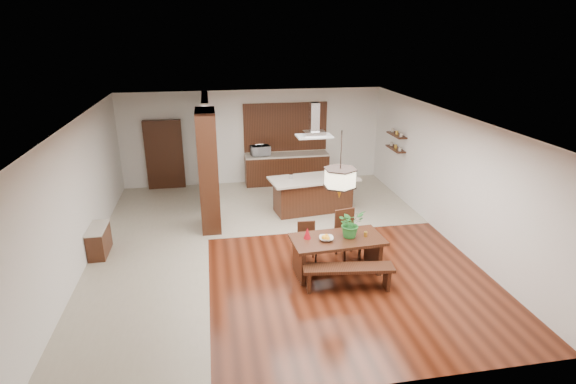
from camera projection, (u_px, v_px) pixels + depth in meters
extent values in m
plane|color=#3A150A|center=(275.00, 244.00, 10.22)|extent=(9.00, 9.00, 0.00)
cube|color=white|center=(274.00, 118.00, 9.23)|extent=(8.00, 9.00, 0.04)
cube|color=silver|center=(253.00, 137.00, 13.89)|extent=(8.00, 0.04, 2.90)
cube|color=silver|center=(327.00, 301.00, 5.56)|extent=(8.00, 0.04, 2.90)
cube|color=silver|center=(79.00, 195.00, 9.07)|extent=(0.04, 9.00, 2.90)
cube|color=silver|center=(445.00, 174.00, 10.37)|extent=(0.04, 9.00, 2.90)
cube|color=#B1A894|center=(150.00, 254.00, 9.77)|extent=(2.50, 9.00, 0.01)
cube|color=#B1A894|center=(306.00, 201.00, 12.74)|extent=(5.50, 4.00, 0.01)
cube|color=#3D1F0F|center=(274.00, 118.00, 9.23)|extent=(8.00, 9.00, 0.02)
cube|color=black|center=(208.00, 171.00, 10.61)|extent=(0.45, 1.00, 2.90)
cube|color=silver|center=(208.00, 149.00, 12.55)|extent=(0.18, 2.40, 2.90)
cube|color=black|center=(99.00, 241.00, 9.68)|extent=(0.37, 0.88, 0.63)
cube|color=black|center=(165.00, 155.00, 13.49)|extent=(1.10, 0.20, 2.10)
cube|color=black|center=(287.00, 169.00, 14.11)|extent=(2.60, 0.60, 0.90)
cube|color=beige|center=(287.00, 155.00, 13.95)|extent=(2.60, 0.62, 0.05)
cube|color=#A66432|center=(285.00, 127.00, 13.91)|extent=(2.60, 0.08, 1.50)
cube|color=black|center=(396.00, 149.00, 12.77)|extent=(0.26, 0.90, 0.04)
cube|color=black|center=(397.00, 135.00, 12.64)|extent=(0.26, 0.90, 0.04)
cube|color=black|center=(337.00, 239.00, 8.82)|extent=(1.86, 1.01, 0.06)
cube|color=black|center=(299.00, 261.00, 8.78)|extent=(0.12, 0.73, 0.69)
cube|color=black|center=(373.00, 252.00, 9.13)|extent=(0.12, 0.73, 0.69)
imported|color=#27762D|center=(351.00, 223.00, 8.79)|extent=(0.64, 0.60, 0.57)
imported|color=beige|center=(326.00, 239.00, 8.71)|extent=(0.32, 0.32, 0.07)
cone|color=#A50B16|center=(307.00, 233.00, 8.76)|extent=(0.15, 0.15, 0.23)
cylinder|color=gold|center=(366.00, 234.00, 8.87)|extent=(0.07, 0.07, 0.10)
cube|color=black|center=(313.00, 195.00, 11.94)|extent=(2.08, 1.01, 0.90)
cube|color=beige|center=(314.00, 179.00, 11.73)|extent=(2.41, 1.30, 0.05)
imported|color=white|center=(329.00, 176.00, 11.70)|extent=(0.14, 0.14, 0.09)
imported|color=silver|center=(260.00, 151.00, 13.74)|extent=(0.62, 0.48, 0.31)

